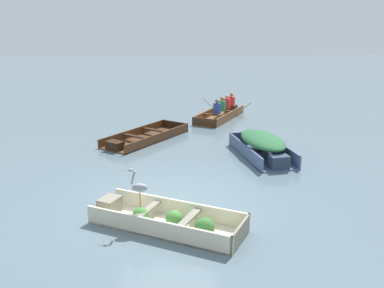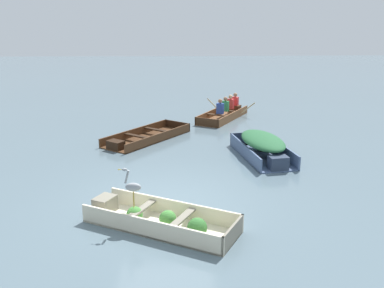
{
  "view_description": "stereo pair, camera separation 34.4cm",
  "coord_description": "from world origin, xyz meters",
  "px_view_note": "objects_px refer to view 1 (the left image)",
  "views": [
    {
      "loc": [
        -0.01,
        -9.27,
        4.12
      ],
      "look_at": [
        0.79,
        3.49,
        0.35
      ],
      "focal_mm": 40.0,
      "sensor_mm": 36.0,
      "label": 1
    },
    {
      "loc": [
        0.33,
        -9.29,
        4.12
      ],
      "look_at": [
        0.79,
        3.49,
        0.35
      ],
      "focal_mm": 40.0,
      "sensor_mm": 36.0,
      "label": 2
    }
  ],
  "objects_px": {
    "rowboat_wooden_brown_with_crew": "(222,112)",
    "dinghy_cream_foreground": "(165,220)",
    "skiff_dark_varnish_near_moored": "(143,138)",
    "heron_on_dinghy": "(139,187)",
    "skiff_slate_blue_mid_moored": "(263,144)"
  },
  "relations": [
    {
      "from": "rowboat_wooden_brown_with_crew",
      "to": "skiff_dark_varnish_near_moored",
      "type": "bearing_deg",
      "value": -132.92
    },
    {
      "from": "dinghy_cream_foreground",
      "to": "skiff_slate_blue_mid_moored",
      "type": "bearing_deg",
      "value": 56.08
    },
    {
      "from": "dinghy_cream_foreground",
      "to": "rowboat_wooden_brown_with_crew",
      "type": "bearing_deg",
      "value": 76.17
    },
    {
      "from": "dinghy_cream_foreground",
      "to": "skiff_slate_blue_mid_moored",
      "type": "height_order",
      "value": "skiff_slate_blue_mid_moored"
    },
    {
      "from": "dinghy_cream_foreground",
      "to": "skiff_dark_varnish_near_moored",
      "type": "relative_size",
      "value": 0.94
    },
    {
      "from": "dinghy_cream_foreground",
      "to": "heron_on_dinghy",
      "type": "bearing_deg",
      "value": 175.78
    },
    {
      "from": "dinghy_cream_foreground",
      "to": "heron_on_dinghy",
      "type": "distance_m",
      "value": 0.9
    },
    {
      "from": "rowboat_wooden_brown_with_crew",
      "to": "dinghy_cream_foreground",
      "type": "bearing_deg",
      "value": -103.83
    },
    {
      "from": "skiff_slate_blue_mid_moored",
      "to": "dinghy_cream_foreground",
      "type": "bearing_deg",
      "value": -123.92
    },
    {
      "from": "skiff_slate_blue_mid_moored",
      "to": "heron_on_dinghy",
      "type": "bearing_deg",
      "value": -128.5
    },
    {
      "from": "skiff_dark_varnish_near_moored",
      "to": "heron_on_dinghy",
      "type": "bearing_deg",
      "value": -87.99
    },
    {
      "from": "skiff_dark_varnish_near_moored",
      "to": "rowboat_wooden_brown_with_crew",
      "type": "height_order",
      "value": "rowboat_wooden_brown_with_crew"
    },
    {
      "from": "dinghy_cream_foreground",
      "to": "skiff_slate_blue_mid_moored",
      "type": "xyz_separation_m",
      "value": [
        3.01,
        4.47,
        0.26
      ]
    },
    {
      "from": "dinghy_cream_foreground",
      "to": "skiff_dark_varnish_near_moored",
      "type": "xyz_separation_m",
      "value": [
        -0.75,
        6.54,
        -0.06
      ]
    },
    {
      "from": "skiff_dark_varnish_near_moored",
      "to": "skiff_slate_blue_mid_moored",
      "type": "xyz_separation_m",
      "value": [
        3.75,
        -2.07,
        0.32
      ]
    }
  ]
}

